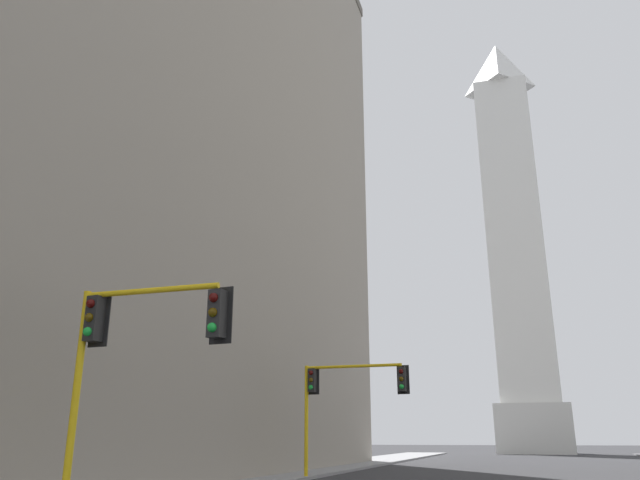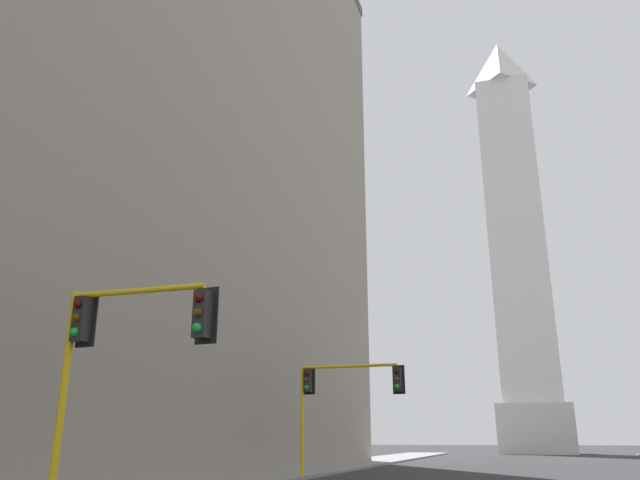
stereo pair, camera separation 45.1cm
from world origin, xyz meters
TOP-DOWN VIEW (x-y plane):
  - sidewalk_left at (-13.15, 30.24)m, footprint 5.00×100.79m
  - building_left at (-21.83, 26.15)m, footprint 18.37×43.84m
  - obelisk at (0.00, 83.99)m, footprint 9.16×9.16m
  - traffic_light_near_left at (-9.70, 9.62)m, footprint 4.09×0.52m
  - traffic_light_mid_left at (-9.13, 26.12)m, footprint 5.17×0.51m

SIDE VIEW (x-z plane):
  - sidewalk_left at x=-13.15m, z-range 0.00..0.15m
  - traffic_light_mid_left at x=-9.13m, z-range 1.37..6.56m
  - traffic_light_near_left at x=-9.70m, z-range 1.35..6.64m
  - building_left at x=-21.83m, z-range 0.01..42.76m
  - obelisk at x=0.00m, z-range -1.44..58.42m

